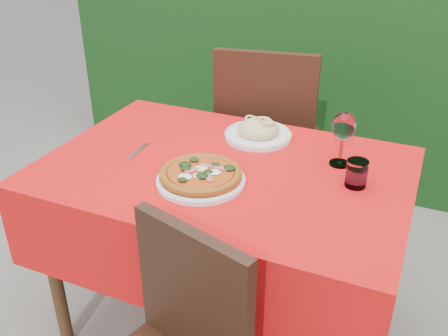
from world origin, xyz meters
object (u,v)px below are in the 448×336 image
at_px(chair_far, 267,135).
at_px(wine_glass, 344,128).
at_px(pizza_plate, 201,176).
at_px(water_glass, 356,175).
at_px(fork, 135,153).
at_px(pasta_plate, 258,131).

height_order(chair_far, wine_glass, chair_far).
height_order(chair_far, pizza_plate, chair_far).
bearing_deg(water_glass, fork, -173.04).
relative_size(pasta_plate, water_glass, 2.87).
bearing_deg(water_glass, chair_far, 129.68).
relative_size(chair_far, pasta_plate, 3.86).
bearing_deg(fork, pasta_plate, 37.49).
relative_size(pizza_plate, wine_glass, 1.51).
xyz_separation_m(pizza_plate, fork, (-0.31, 0.09, -0.02)).
relative_size(pizza_plate, fork, 1.76).
xyz_separation_m(water_glass, wine_glass, (-0.08, 0.13, 0.10)).
relative_size(chair_far, water_glass, 11.09).
distance_m(pasta_plate, water_glass, 0.47).
bearing_deg(chair_far, fork, 60.18).
xyz_separation_m(pizza_plate, wine_glass, (0.39, 0.31, 0.11)).
height_order(water_glass, fork, water_glass).
distance_m(pizza_plate, pasta_plate, 0.41).
height_order(pizza_plate, pasta_plate, pasta_plate).
height_order(pasta_plate, wine_glass, wine_glass).
xyz_separation_m(chair_far, fork, (-0.26, -0.71, 0.17)).
bearing_deg(fork, wine_glass, 14.02).
bearing_deg(chair_far, pasta_plate, 94.15).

